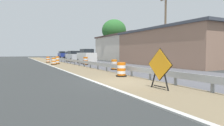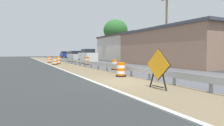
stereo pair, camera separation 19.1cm
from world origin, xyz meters
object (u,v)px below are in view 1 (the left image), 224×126
Objects in this scene: traffic_barrel_far at (57,61)px; utility_pole_near at (165,29)px; traffic_barrel_farthest at (48,60)px; car_trailing_near_lane at (70,55)px; traffic_barrel_farther at (54,62)px; car_mid_far_lane at (62,55)px; traffic_barrel_nearest at (121,70)px; car_lead_far_lane at (86,56)px; car_lead_near_lane at (74,56)px; traffic_barrel_close at (114,65)px; warning_sign_diamond at (160,66)px; traffic_barrel_mid at (86,61)px.

traffic_barrel_far is 15.48m from utility_pole_near.
traffic_barrel_farthest is 0.21× the size of car_trailing_near_lane.
traffic_barrel_farther is 34.87m from car_mid_far_lane.
car_trailing_near_lane is at bearing -0.17° from car_mid_far_lane.
traffic_barrel_nearest is 12.36m from utility_pole_near.
car_lead_far_lane is 0.52× the size of utility_pole_near.
traffic_barrel_farther is 0.21× the size of car_lead_near_lane.
traffic_barrel_nearest is 0.22× the size of car_lead_near_lane.
traffic_barrel_farther is at bearing -91.55° from traffic_barrel_farthest.
utility_pole_near is at bearing 11.95° from traffic_barrel_close.
warning_sign_diamond is 15.72m from utility_pole_near.
utility_pole_near reaches higher than traffic_barrel_far.
traffic_barrel_farthest is at bearing 88.45° from traffic_barrel_farther.
traffic_barrel_farther is 0.99× the size of traffic_barrel_farthest.
traffic_barrel_mid reaches higher than traffic_barrel_farther.
traffic_barrel_far is 23.92m from car_trailing_near_lane.
traffic_barrel_nearest is 15.50m from traffic_barrel_farther.
traffic_barrel_nearest is 1.00× the size of traffic_barrel_close.
utility_pole_near is at bearing 33.26° from traffic_barrel_nearest.
utility_pole_near is at bearing 3.31° from car_trailing_near_lane.
car_mid_far_lane reaches higher than traffic_barrel_mid.
warning_sign_diamond is 0.40× the size of car_mid_far_lane.
traffic_barrel_close is 8.41m from traffic_barrel_mid.
car_lead_near_lane is (3.78, 27.73, -0.05)m from warning_sign_diamond.
warning_sign_diamond is 1.93× the size of traffic_barrel_farthest.
traffic_barrel_farther is 5.08m from car_lead_far_lane.
car_mid_far_lane is at bearing -8.99° from car_lead_near_lane.
traffic_barrel_far is 7.53m from car_lead_near_lane.
traffic_barrel_farthest is (-3.62, 8.49, -0.05)m from traffic_barrel_mid.
traffic_barrel_nearest is at bearing 169.45° from car_lead_far_lane.
traffic_barrel_close is at bearing 175.21° from car_lead_near_lane.
car_lead_near_lane reaches higher than traffic_barrel_far.
car_lead_near_lane is (1.11, 9.81, 0.50)m from traffic_barrel_mid.
car_lead_far_lane is (0.08, -6.77, 0.11)m from car_lead_near_lane.
traffic_barrel_farther is at bearing 142.30° from utility_pole_near.
traffic_barrel_far reaches higher than traffic_barrel_close.
traffic_barrel_nearest is 21.71m from traffic_barrel_farthest.
traffic_barrel_nearest is (0.73, 4.77, -0.59)m from warning_sign_diamond.
traffic_barrel_farthest is 19.48m from utility_pole_near.
warning_sign_diamond is at bearing 169.97° from car_lead_far_lane.
car_trailing_near_lane is 33.29m from utility_pole_near.
car_lead_near_lane reaches higher than car_trailing_near_lane.
warning_sign_diamond is at bearing -133.19° from utility_pole_near.
traffic_barrel_close is at bearing -9.90° from car_trailing_near_lane.
traffic_barrel_nearest is 0.11× the size of utility_pole_near.
car_lead_far_lane is at bearing -104.78° from warning_sign_diamond.
utility_pole_near reaches higher than warning_sign_diamond.
warning_sign_diamond is at bearing -87.95° from traffic_barrel_farthest.
warning_sign_diamond is at bearing -86.84° from traffic_barrel_farther.
traffic_barrel_far is at bearing -83.38° from traffic_barrel_farthest.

